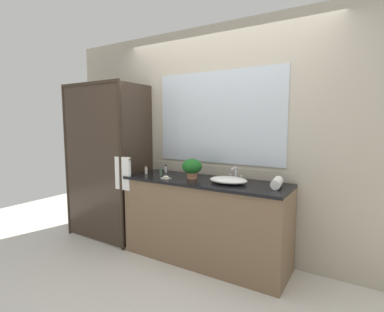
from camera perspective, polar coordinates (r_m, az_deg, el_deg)
ground_plane at (r=3.37m, az=2.31°, el=-19.96°), size 8.00×8.00×0.00m
wall_back_with_mirror at (r=3.33m, az=5.31°, el=3.12°), size 4.40×0.06×2.60m
vanity_cabinet at (r=3.21m, az=2.44°, el=-12.67°), size 1.80×0.58×0.90m
shower_enclosure at (r=3.71m, az=-16.54°, el=-1.20°), size 1.20×0.59×2.00m
sink_basin at (r=2.93m, az=7.21°, el=-4.75°), size 0.39×0.29×0.07m
faucet at (r=3.09m, az=8.59°, el=-3.91°), size 0.17×0.13×0.15m
potted_plant at (r=3.14m, az=0.00°, el=-2.22°), size 0.22×0.22×0.22m
soap_dish at (r=3.15m, az=-5.21°, el=-4.28°), size 0.10×0.07×0.04m
amenity_bottle_conditioner at (r=3.32m, az=-6.24°, el=-3.31°), size 0.02×0.02×0.08m
amenity_bottle_lotion at (r=3.58m, az=-5.23°, el=-2.52°), size 0.03×0.03×0.09m
amenity_bottle_body_wash at (r=3.47m, az=-9.10°, el=-2.83°), size 0.03×0.03×0.09m
rolled_towel_near_edge at (r=2.83m, az=16.49°, el=-5.11°), size 0.12×0.25×0.09m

